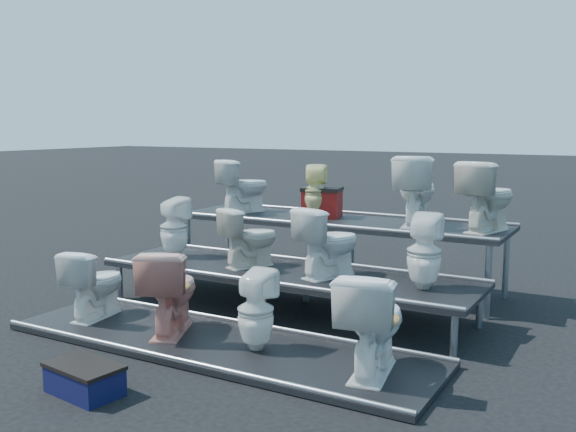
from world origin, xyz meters
The scene contains 18 objects.
ground centered at (0.00, 0.00, 0.00)m, with size 80.00×80.00×0.00m, color black.
tier_front centered at (0.00, -1.30, 0.03)m, with size 4.20×1.20×0.06m, color black.
tier_mid centered at (0.00, 0.00, 0.23)m, with size 4.20×1.20×0.46m, color black.
tier_back centered at (0.00, 1.30, 0.43)m, with size 4.20×1.20×0.86m, color black.
toilet_0 centered at (-1.52, -1.30, 0.42)m, with size 0.40×0.71×0.72m, color white.
toilet_1 centered at (-0.53, -1.30, 0.47)m, with size 0.46×0.81×0.83m, color #E39686.
toilet_2 centered at (0.44, -1.30, 0.42)m, with size 0.32×0.33×0.72m, color white.
toilet_3 centered at (1.53, -1.30, 0.48)m, with size 0.47×0.83×0.85m, color white.
toilet_4 centered at (-1.54, 0.00, 0.82)m, with size 0.32×0.33×0.72m, color white.
toilet_5 centered at (-0.46, 0.00, 0.79)m, with size 0.37×0.65×0.67m, color silver.
toilet_6 centered at (0.52, 0.00, 0.83)m, with size 0.41×0.72×0.74m, color white.
toilet_7 centered at (1.54, 0.00, 0.83)m, with size 0.33×0.34×0.73m, color white.
toilet_8 centered at (-1.39, 1.30, 1.22)m, with size 0.40×0.70×0.71m, color white.
toilet_9 centered at (-0.31, 1.30, 1.20)m, with size 0.30×0.31×0.68m, color #EFE698.
toilet_10 centered at (1.01, 1.30, 1.27)m, with size 0.46×0.81×0.83m, color white.
toilet_11 centered at (1.84, 1.30, 1.25)m, with size 0.44×0.77×0.79m, color silver.
red_crate centered at (-0.25, 1.40, 1.03)m, with size 0.46×0.37×0.33m, color maroon.
step_stool centered at (-0.27, -2.63, 0.10)m, with size 0.57×0.34×0.21m, color #0E1035.
Camera 1 is at (3.37, -5.93, 2.04)m, focal length 40.00 mm.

